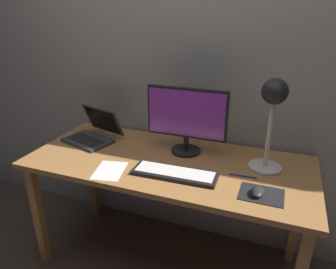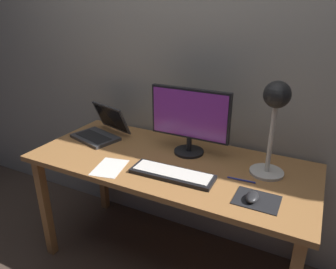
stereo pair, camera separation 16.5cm
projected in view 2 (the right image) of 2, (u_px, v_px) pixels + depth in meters
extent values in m
plane|color=#47382D|center=(169.00, 260.00, 2.05)|extent=(4.80, 4.80, 0.00)
cube|color=#9E998E|center=(199.00, 51.00, 1.88)|extent=(4.80, 0.06, 2.60)
cube|color=#A8703D|center=(169.00, 163.00, 1.77)|extent=(1.60, 0.70, 0.03)
cube|color=#A8703D|center=(45.00, 208.00, 1.99)|extent=(0.05, 0.05, 0.71)
cube|color=#A8703D|center=(102.00, 169.00, 2.46)|extent=(0.05, 0.05, 0.71)
cube|color=#A8703D|center=(302.00, 224.00, 1.84)|extent=(0.05, 0.05, 0.71)
cylinder|color=black|center=(189.00, 151.00, 1.85)|extent=(0.18, 0.18, 0.01)
cylinder|color=black|center=(189.00, 144.00, 1.83)|extent=(0.03, 0.03, 0.08)
cube|color=black|center=(190.00, 114.00, 1.76)|extent=(0.47, 0.03, 0.29)
cube|color=purple|center=(189.00, 114.00, 1.75)|extent=(0.45, 0.00, 0.27)
cube|color=black|center=(172.00, 174.00, 1.60)|extent=(0.44, 0.15, 0.02)
cube|color=silver|center=(172.00, 172.00, 1.60)|extent=(0.41, 0.13, 0.01)
cube|color=#38383A|center=(95.00, 137.00, 2.05)|extent=(0.34, 0.27, 0.02)
cube|color=black|center=(93.00, 136.00, 2.03)|extent=(0.27, 0.17, 0.00)
cube|color=#38383A|center=(111.00, 118.00, 2.10)|extent=(0.31, 0.16, 0.19)
cube|color=black|center=(111.00, 118.00, 2.10)|extent=(0.27, 0.14, 0.16)
cylinder|color=beige|center=(266.00, 172.00, 1.62)|extent=(0.17, 0.17, 0.01)
cylinder|color=silver|center=(271.00, 137.00, 1.55)|extent=(0.02, 0.02, 0.38)
sphere|color=black|center=(277.00, 95.00, 1.46)|extent=(0.13, 0.13, 0.13)
sphere|color=#FFEAB2|center=(276.00, 102.00, 1.47)|extent=(0.05, 0.05, 0.05)
cube|color=black|center=(257.00, 200.00, 1.40)|extent=(0.20, 0.16, 0.00)
ellipsoid|color=#28282B|center=(252.00, 197.00, 1.39)|extent=(0.06, 0.10, 0.03)
cube|color=white|center=(110.00, 168.00, 1.68)|extent=(0.19, 0.24, 0.00)
cylinder|color=#2633A5|center=(241.00, 180.00, 1.56)|extent=(0.14, 0.02, 0.01)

